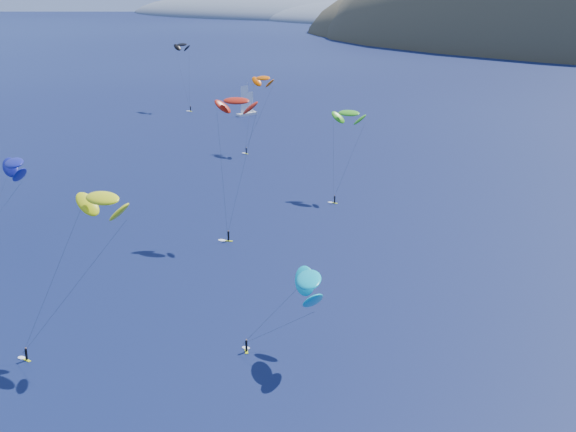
{
  "coord_description": "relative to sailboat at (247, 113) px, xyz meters",
  "views": [
    {
      "loc": [
        77.38,
        -22.23,
        46.85
      ],
      "look_at": [
        6.68,
        80.0,
        9.0
      ],
      "focal_mm": 50.0,
      "sensor_mm": 36.0,
      "label": 1
    }
  ],
  "objects": [
    {
      "name": "kitesurfer_3",
      "position": [
        80.0,
        -67.73,
        16.9
      ],
      "size": [
        7.81,
        10.51,
        20.04
      ],
      "rotation": [
        0.0,
        0.0,
        0.03
      ],
      "color": "#D8E819",
      "rests_on": "ground"
    },
    {
      "name": "kitesurfer_10",
      "position": [
        37.17,
        -121.94,
        10.66
      ],
      "size": [
        11.59,
        12.16,
        14.56
      ],
      "rotation": [
        0.0,
        0.0,
        -0.41
      ],
      "color": "#D8E819",
      "rests_on": "ground"
    },
    {
      "name": "sailboat",
      "position": [
        0.0,
        0.0,
        0.0
      ],
      "size": [
        9.49,
        8.14,
        11.52
      ],
      "rotation": [
        0.0,
        0.0,
        -0.17
      ],
      "color": "silver",
      "rests_on": "ground"
    },
    {
      "name": "kitesurfer_9",
      "position": [
        77.29,
        -103.22,
        23.75
      ],
      "size": [
        8.34,
        8.63,
        26.92
      ],
      "rotation": [
        0.0,
        0.0,
        0.33
      ],
      "color": "#D8E819",
      "rests_on": "ground"
    },
    {
      "name": "kitesurfer_5",
      "position": [
        115.63,
        -137.76,
        9.19
      ],
      "size": [
        12.19,
        10.04,
        12.81
      ],
      "rotation": [
        0.0,
        0.0,
        -0.84
      ],
      "color": "#D8E819",
      "rests_on": "ground"
    },
    {
      "name": "kitesurfer_12",
      "position": [
        -27.96,
        -0.49,
        21.43
      ],
      "size": [
        11.52,
        6.92,
        24.5
      ],
      "rotation": [
        0.0,
        0.0,
        -0.12
      ],
      "color": "#D8E819",
      "rests_on": "ground"
    },
    {
      "name": "kitesurfer_2",
      "position": [
        92.84,
        -150.08,
        18.93
      ],
      "size": [
        10.31,
        11.84,
        22.28
      ],
      "rotation": [
        0.0,
        0.0,
        -0.03
      ],
      "color": "#D8E819",
      "rests_on": "ground"
    },
    {
      "name": "kitesurfer_1",
      "position": [
        37.31,
        -40.88,
        18.56
      ],
      "size": [
        8.27,
        10.45,
        21.7
      ],
      "rotation": [
        0.0,
        0.0,
        -0.22
      ],
      "color": "#D8E819",
      "rests_on": "ground"
    },
    {
      "name": "headland",
      "position": [
        -356.1,
        556.39,
        -4.31
      ],
      "size": [
        460.0,
        250.0,
        60.0
      ],
      "color": "slate",
      "rests_on": "ground"
    }
  ]
}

